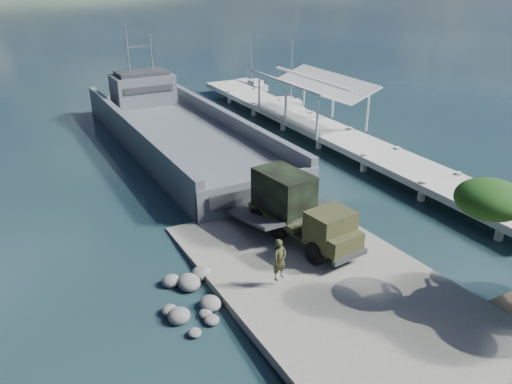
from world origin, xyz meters
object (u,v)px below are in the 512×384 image
(landing_craft, at_px, (180,138))
(sailboat_far, at_px, (252,85))
(military_truck, at_px, (298,209))
(soldier, at_px, (279,267))
(sailboat_near, at_px, (291,106))
(pier, at_px, (317,120))

(landing_craft, bearing_deg, sailboat_far, 46.73)
(military_truck, bearing_deg, soldier, -139.95)
(soldier, bearing_deg, military_truck, 32.43)
(landing_craft, xyz_separation_m, sailboat_far, (16.36, 17.94, -0.47))
(soldier, distance_m, sailboat_near, 33.96)
(sailboat_near, bearing_deg, landing_craft, -140.73)
(soldier, bearing_deg, landing_craft, 66.46)
(landing_craft, bearing_deg, pier, -15.55)
(military_truck, relative_size, soldier, 3.70)
(pier, xyz_separation_m, sailboat_far, (4.33, 21.08, -1.24))
(pier, height_order, landing_craft, landing_craft)
(landing_craft, xyz_separation_m, sailboat_near, (14.98, 6.05, -0.43))
(landing_craft, xyz_separation_m, soldier, (-3.27, -22.57, 0.69))
(sailboat_far, bearing_deg, soldier, -118.39)
(sailboat_near, bearing_deg, pier, -90.52)
(landing_craft, distance_m, military_truck, 19.02)
(pier, relative_size, landing_craft, 1.28)
(military_truck, distance_m, sailboat_far, 40.42)
(landing_craft, relative_size, sailboat_far, 5.03)
(pier, distance_m, sailboat_far, 21.56)
(sailboat_near, height_order, sailboat_far, sailboat_near)
(pier, height_order, sailboat_near, sailboat_near)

